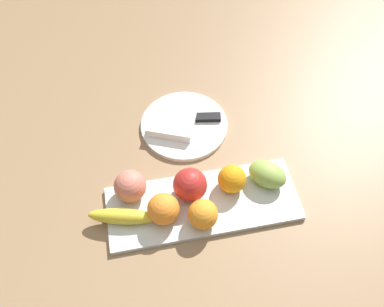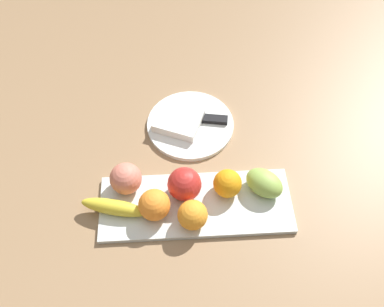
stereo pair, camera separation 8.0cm
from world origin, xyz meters
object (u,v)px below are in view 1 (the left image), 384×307
banana (122,216)px  orange_near_banana (232,179)px  peach (130,186)px  dinner_plate (183,125)px  folded_napkin (172,122)px  knife (197,118)px  orange_near_apple (163,209)px  fruit_tray (202,204)px  grape_bunch (267,173)px  apple (190,184)px  orange_center (203,214)px

banana → orange_near_banana: (-0.26, -0.04, 0.02)m
peach → dinner_plate: (-0.15, -0.18, -0.04)m
dinner_plate → folded_napkin: 0.03m
banana → peach: size_ratio=2.07×
knife → folded_napkin: bearing=16.8°
dinner_plate → orange_near_banana: bearing=110.1°
orange_near_apple → orange_near_banana: orange_near_apple is taller
fruit_tray → folded_napkin: folded_napkin is taller
fruit_tray → grape_bunch: size_ratio=4.85×
knife → dinner_plate: bearing=22.0°
grape_bunch → dinner_plate: size_ratio=0.40×
fruit_tray → apple: apple is taller
orange_near_apple → orange_center: (-0.08, 0.03, -0.00)m
apple → knife: (-0.06, -0.21, -0.03)m
orange_near_apple → dinner_plate: orange_near_apple is taller
orange_center → grape_bunch: 0.19m
apple → orange_near_banana: bearing=178.8°
banana → grape_bunch: bearing=21.0°
orange_near_banana → orange_center: same height
orange_near_banana → folded_napkin: 0.23m
orange_near_apple → grape_bunch: orange_near_apple is taller
banana → orange_near_banana: 0.26m
banana → orange_center: (-0.17, 0.04, 0.02)m
orange_center → banana: bearing=-12.0°
orange_center → peach: (0.15, -0.10, 0.00)m
apple → folded_napkin: bearing=-88.3°
fruit_tray → knife: knife is taller
apple → folded_napkin: size_ratio=0.69×
banana → apple: bearing=28.4°
fruit_tray → folded_napkin: bearing=-83.2°
apple → orange_near_apple: size_ratio=1.10×
orange_near_apple → banana: bearing=-5.4°
apple → orange_near_apple: bearing=36.1°
fruit_tray → grape_bunch: (-0.16, -0.03, 0.03)m
banana → dinner_plate: banana is taller
orange_near_banana → fruit_tray: bearing=21.5°
grape_bunch → orange_center: bearing=25.3°
banana → grape_bunch: 0.34m
fruit_tray → peach: 0.17m
banana → orange_near_banana: bearing=22.5°
fruit_tray → peach: (0.15, -0.05, 0.04)m
banana → orange_near_banana: size_ratio=2.31×
grape_bunch → banana: bearing=7.2°
orange_near_apple → knife: orange_near_apple is taller
apple → orange_near_apple: (0.07, 0.05, -0.00)m
grape_bunch → folded_napkin: bearing=-47.1°
peach → dinner_plate: bearing=-130.0°
banana → knife: (-0.22, -0.25, -0.01)m
apple → orange_near_banana: 0.10m
peach → fruit_tray: bearing=161.2°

